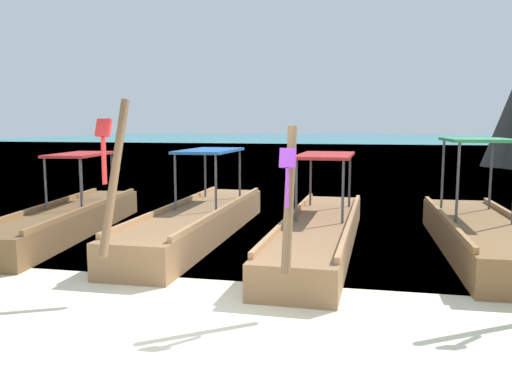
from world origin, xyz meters
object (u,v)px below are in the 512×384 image
object	(u,v)px
longtail_boat_violet_ribbon	(320,231)
longtail_boat_yellow_ribbon	(481,234)
longtail_boat_red_ribbon	(199,221)
longtail_boat_blue_ribbon	(68,219)

from	to	relation	value
longtail_boat_violet_ribbon	longtail_boat_yellow_ribbon	bearing A→B (deg)	4.03
longtail_boat_red_ribbon	longtail_boat_yellow_ribbon	world-z (taller)	longtail_boat_red_ribbon
longtail_boat_red_ribbon	longtail_boat_yellow_ribbon	size ratio (longest dim) A/B	1.22
longtail_boat_violet_ribbon	longtail_boat_yellow_ribbon	world-z (taller)	longtail_boat_yellow_ribbon
longtail_boat_violet_ribbon	longtail_boat_blue_ribbon	bearing A→B (deg)	179.07
longtail_boat_red_ribbon	longtail_boat_violet_ribbon	xyz separation A→B (m)	(2.61, -0.42, -0.03)
longtail_boat_red_ribbon	longtail_boat_yellow_ribbon	bearing A→B (deg)	-2.11
longtail_boat_blue_ribbon	longtail_boat_yellow_ribbon	world-z (taller)	longtail_boat_yellow_ribbon
longtail_boat_blue_ribbon	longtail_boat_violet_ribbon	bearing A→B (deg)	-0.93
longtail_boat_red_ribbon	longtail_boat_violet_ribbon	bearing A→B (deg)	-9.08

